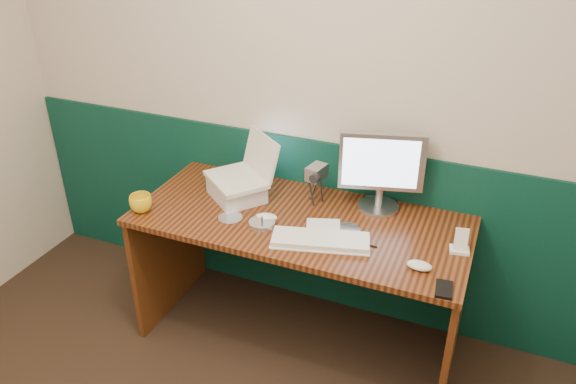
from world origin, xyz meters
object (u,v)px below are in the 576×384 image
at_px(desk, 299,281).
at_px(camcorder, 316,185).
at_px(laptop, 235,159).
at_px(keyboard, 320,241).
at_px(mug, 141,203).
at_px(monitor, 381,172).

xyz_separation_m(desk, camcorder, (0.02, 0.18, 0.47)).
bearing_deg(camcorder, laptop, -153.08).
height_order(laptop, keyboard, laptop).
height_order(mug, camcorder, camcorder).
relative_size(desk, laptop, 5.24).
bearing_deg(monitor, desk, -158.33).
bearing_deg(keyboard, mug, 169.42).
distance_m(keyboard, mug, 0.90).
distance_m(laptop, mug, 0.50).
bearing_deg(monitor, mug, -171.10).
distance_m(laptop, camcorder, 0.42).
height_order(keyboard, camcorder, camcorder).
xyz_separation_m(keyboard, mug, (-0.90, -0.07, 0.03)).
relative_size(desk, camcorder, 8.13).
bearing_deg(desk, laptop, 169.69).
height_order(desk, mug, mug).
relative_size(laptop, mug, 2.78).
xyz_separation_m(mug, camcorder, (0.76, 0.41, 0.06)).
bearing_deg(mug, monitor, 23.88).
bearing_deg(mug, laptop, 39.14).
distance_m(keyboard, camcorder, 0.38).
bearing_deg(desk, keyboard, -45.24).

